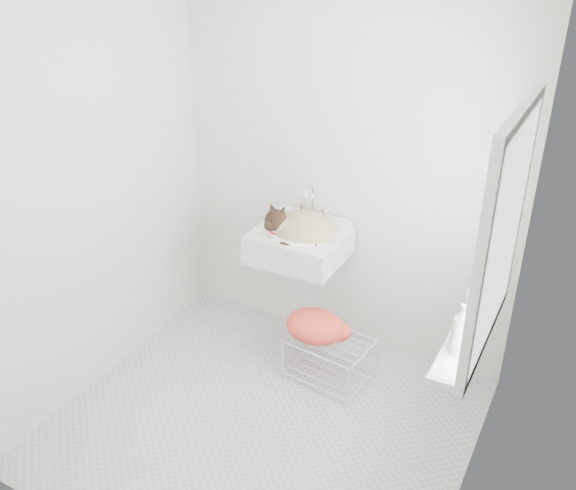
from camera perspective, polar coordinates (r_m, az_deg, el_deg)
The scene contains 15 objects.
floor at distance 3.67m, azimuth -2.21°, elevation -15.93°, with size 2.20×2.00×0.02m, color silver.
back_wall at distance 3.79m, azimuth 5.15°, elevation 7.65°, with size 2.20×0.02×2.50m, color silver.
right_wall at distance 2.64m, azimuth 18.43°, elevation -2.88°, with size 0.02×2.00×2.50m, color silver.
left_wall at distance 3.62m, azimuth -17.88°, elevation 5.42°, with size 0.02×2.00×2.50m, color silver.
window_glass at distance 2.77m, azimuth 19.26°, elevation 0.82°, with size 0.01×0.80×1.00m, color white.
window_frame at distance 2.77m, azimuth 18.96°, elevation 0.89°, with size 0.04×0.90×1.10m, color white.
windowsill at distance 3.03m, azimuth 16.38°, elevation -7.71°, with size 0.16×0.88×0.04m, color white.
sink at distance 3.79m, azimuth 1.05°, elevation 1.21°, with size 0.55×0.48×0.22m, color white.
faucet at distance 3.88m, azimuth 2.29°, elevation 4.09°, with size 0.20×0.14×0.20m, color silver, non-canonical shape.
cat at distance 3.76m, azimuth 1.12°, elevation 1.61°, with size 0.45×0.39×0.26m.
wire_rack at distance 3.89m, azimuth 3.78°, elevation -10.25°, with size 0.47×0.33×0.28m, color silver.
towel at distance 3.81m, azimuth 2.49°, elevation -8.05°, with size 0.38×0.27×0.16m, color #D95007.
bottle_a at distance 2.86m, azimuth 15.31°, elevation -9.37°, with size 0.08×0.08×0.20m, color silver.
bottle_b at distance 2.95m, azimuth 15.82°, elevation -8.28°, with size 0.08×0.08×0.17m, color teal.
bottle_c at distance 3.19m, azimuth 17.09°, elevation -5.53°, with size 0.14×0.14×0.19m, color white.
Camera 1 is at (1.39, -2.30, 2.50)m, focal length 38.79 mm.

